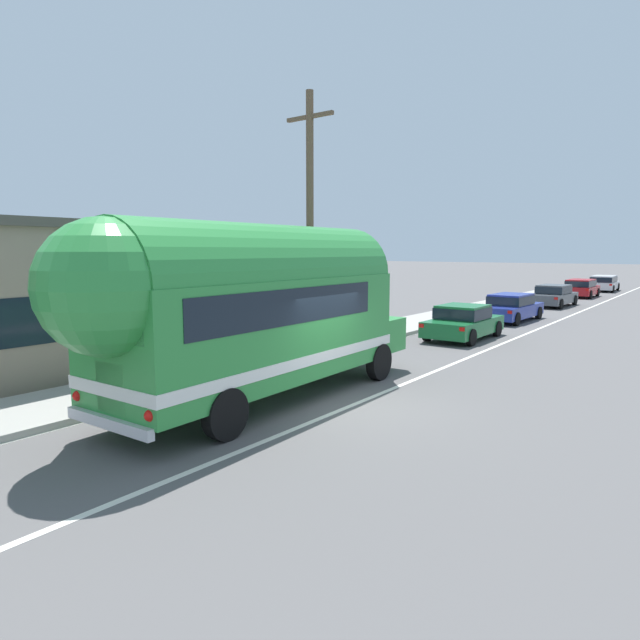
{
  "coord_description": "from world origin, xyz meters",
  "views": [
    {
      "loc": [
        6.65,
        -10.01,
        3.52
      ],
      "look_at": [
        -2.14,
        1.66,
        1.64
      ],
      "focal_mm": 30.39,
      "sensor_mm": 36.0,
      "label": 1
    }
  ],
  "objects": [
    {
      "name": "ground_plane",
      "position": [
        0.0,
        0.0,
        0.0
      ],
      "size": [
        300.0,
        300.0,
        0.0
      ],
      "primitive_type": "plane",
      "color": "#565454"
    },
    {
      "name": "lane_markings",
      "position": [
        -1.74,
        12.0,
        0.0
      ],
      "size": [
        3.89,
        80.0,
        0.01
      ],
      "color": "silver",
      "rests_on": "ground"
    },
    {
      "name": "sidewalk_slab",
      "position": [
        -5.13,
        10.0,
        0.07
      ],
      "size": [
        2.73,
        90.0,
        0.15
      ],
      "primitive_type": "cube",
      "color": "#9E9B93",
      "rests_on": "ground"
    },
    {
      "name": "utility_pole",
      "position": [
        -4.24,
        3.92,
        4.42
      ],
      "size": [
        1.8,
        0.24,
        8.5
      ],
      "color": "brown",
      "rests_on": "ground"
    },
    {
      "name": "painted_bus",
      "position": [
        -1.85,
        -1.34,
        2.31
      ],
      "size": [
        2.8,
        10.39,
        4.12
      ],
      "color": "#2D8C3D",
      "rests_on": "ground"
    },
    {
      "name": "car_lead",
      "position": [
        -1.66,
        10.55,
        0.73
      ],
      "size": [
        1.98,
        4.27,
        1.37
      ],
      "color": "#196633",
      "rests_on": "ground"
    },
    {
      "name": "car_second",
      "position": [
        -1.92,
        17.33,
        0.74
      ],
      "size": [
        2.02,
        4.8,
        1.37
      ],
      "color": "navy",
      "rests_on": "ground"
    },
    {
      "name": "car_third",
      "position": [
        -2.06,
        26.2,
        0.74
      ],
      "size": [
        2.03,
        4.72,
        1.37
      ],
      "color": "#474C51",
      "rests_on": "ground"
    },
    {
      "name": "car_fourth",
      "position": [
        -2.13,
        34.52,
        0.78
      ],
      "size": [
        1.94,
        4.27,
        1.37
      ],
      "color": "#A5191E",
      "rests_on": "ground"
    },
    {
      "name": "car_fifth",
      "position": [
        -1.87,
        42.32,
        0.8
      ],
      "size": [
        2.07,
        4.71,
        1.37
      ],
      "color": "silver",
      "rests_on": "ground"
    }
  ]
}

